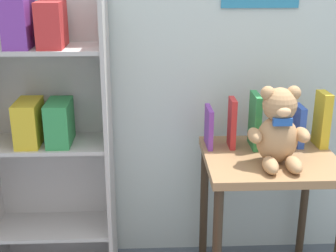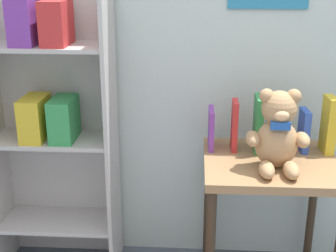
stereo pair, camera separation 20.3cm
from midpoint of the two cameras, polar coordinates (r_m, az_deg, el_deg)
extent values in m
cube|color=silver|center=(2.24, 11.34, 13.29)|extent=(4.80, 0.06, 2.50)
cube|color=#BCB7B2|center=(2.19, -4.24, -1.82)|extent=(0.02, 0.29, 1.37)
cube|color=#BCB7B2|center=(2.37, -10.64, -0.47)|extent=(0.59, 0.02, 1.37)
cube|color=#BCB7B2|center=(2.43, -10.75, -11.31)|extent=(0.55, 0.26, 0.02)
cube|color=#BCB7B2|center=(2.24, -11.44, -1.62)|extent=(0.55, 0.26, 0.02)
cube|color=#BCB7B2|center=(2.13, -12.23, 9.45)|extent=(0.55, 0.26, 0.02)
cube|color=purple|center=(2.12, -14.36, 12.29)|extent=(0.10, 0.20, 0.20)
cube|color=red|center=(2.08, -10.70, 12.24)|extent=(0.10, 0.20, 0.19)
cube|color=gold|center=(2.21, -13.42, 0.91)|extent=(0.10, 0.20, 0.20)
cube|color=#33934C|center=(2.18, -9.99, 0.82)|extent=(0.10, 0.20, 0.20)
cube|color=#9E754C|center=(2.09, 15.19, -4.55)|extent=(0.58, 0.51, 0.04)
cylinder|color=#37291A|center=(2.41, 7.34, -9.58)|extent=(0.04, 0.04, 0.63)
cylinder|color=#37291A|center=(2.50, 19.42, -9.48)|extent=(0.04, 0.04, 0.63)
ellipsoid|color=tan|center=(1.99, 15.95, -2.14)|extent=(0.17, 0.13, 0.21)
sphere|color=tan|center=(1.94, 16.36, 2.06)|extent=(0.14, 0.14, 0.14)
sphere|color=tan|center=(1.91, 14.95, 3.52)|extent=(0.06, 0.06, 0.06)
sphere|color=tan|center=(1.94, 18.03, 3.41)|extent=(0.06, 0.06, 0.06)
ellipsoid|color=#F4BB82|center=(1.89, 16.70, 1.21)|extent=(0.06, 0.04, 0.04)
ellipsoid|color=tan|center=(1.94, 13.27, -1.58)|extent=(0.06, 0.11, 0.06)
ellipsoid|color=tan|center=(1.99, 18.90, -1.66)|extent=(0.06, 0.11, 0.06)
ellipsoid|color=tan|center=(1.91, 14.94, -5.23)|extent=(0.06, 0.12, 0.06)
ellipsoid|color=tan|center=(1.93, 17.75, -5.23)|extent=(0.06, 0.12, 0.06)
cube|color=#2356B2|center=(1.90, 16.56, -0.02)|extent=(0.08, 0.02, 0.03)
cube|color=purple|center=(2.14, 7.99, -0.34)|extent=(0.02, 0.14, 0.18)
cube|color=red|center=(2.13, 10.82, 0.04)|extent=(0.02, 0.10, 0.23)
cube|color=#33934C|center=(2.14, 13.59, 0.22)|extent=(0.03, 0.15, 0.25)
cube|color=#D17093|center=(2.17, 16.18, -0.41)|extent=(0.03, 0.10, 0.20)
cube|color=#2D51B7|center=(2.20, 18.79, -0.55)|extent=(0.03, 0.12, 0.19)
cube|color=gold|center=(2.21, 21.52, 0.10)|extent=(0.05, 0.11, 0.25)
camera|label=1|loc=(0.10, -87.16, 1.00)|focal=50.00mm
camera|label=2|loc=(0.10, 92.84, -1.00)|focal=50.00mm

